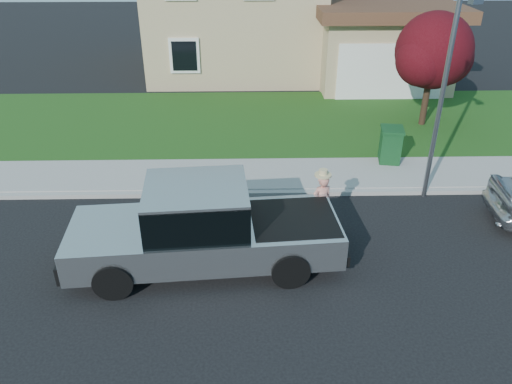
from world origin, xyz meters
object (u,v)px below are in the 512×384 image
pickup_truck (204,229)px  trash_bin (390,145)px  ornamental_tree (434,54)px  street_lamp (445,90)px  woman (321,202)px

pickup_truck → trash_bin: 7.32m
trash_bin → ornamental_tree: bearing=66.3°
trash_bin → street_lamp: (0.51, -2.05, 2.36)m
woman → trash_bin: 4.49m
woman → street_lamp: (3.16, 1.58, 2.27)m
ornamental_tree → trash_bin: 4.39m
pickup_truck → street_lamp: size_ratio=1.14×
pickup_truck → street_lamp: 6.92m
ornamental_tree → woman: bearing=-124.7°
pickup_truck → woman: (2.74, 1.32, -0.13)m
pickup_truck → woman: pickup_truck is taller
pickup_truck → ornamental_tree: 11.29m
street_lamp → woman: bearing=-169.7°
woman → trash_bin: bearing=-149.1°
woman → pickup_truck: bearing=2.8°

